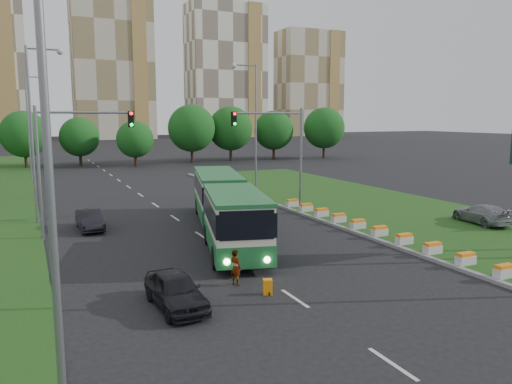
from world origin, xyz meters
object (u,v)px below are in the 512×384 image
articulated_bus (221,205)px  car_left_far (90,220)px  shopping_trolley (268,287)px  traffic_mast_left (67,150)px  pedestrian (236,267)px  car_left_near (176,290)px  traffic_mast_median (282,144)px  car_median (482,214)px

articulated_bus → car_left_far: articulated_bus is taller
car_left_far → shopping_trolley: (5.30, -15.73, -0.34)m
traffic_mast_left → pedestrian: (5.81, -12.47, -4.55)m
car_left_near → traffic_mast_median: bearing=47.3°
traffic_mast_median → car_left_far: 14.66m
articulated_bus → shopping_trolley: 11.36m
car_left_near → shopping_trolley: car_left_near is taller
traffic_mast_left → shopping_trolley: size_ratio=12.36×
traffic_mast_median → pedestrian: traffic_mast_median is taller
car_left_near → shopping_trolley: bearing=-5.4°
articulated_bus → car_left_far: 8.87m
traffic_mast_left → car_median: 27.37m
traffic_mast_left → traffic_mast_median: bearing=3.8°
traffic_mast_median → traffic_mast_left: same height
traffic_mast_left → articulated_bus: 9.89m
car_median → shopping_trolley: 20.01m
shopping_trolley → articulated_bus: bearing=97.6°
traffic_mast_median → car_left_near: bearing=-129.9°
traffic_mast_left → car_left_far: size_ratio=1.98×
traffic_mast_median → shopping_trolley: bearing=-119.6°
traffic_mast_median → pedestrian: 17.02m
pedestrian → shopping_trolley: pedestrian is taller
traffic_mast_left → shopping_trolley: (6.58, -14.09, -5.03)m
articulated_bus → car_median: bearing=-2.2°
articulated_bus → pedestrian: articulated_bus is taller
traffic_mast_left → car_left_far: traffic_mast_left is taller
car_left_far → car_median: (24.42, -9.86, 0.14)m
traffic_mast_median → car_median: traffic_mast_median is taller
traffic_mast_median → traffic_mast_left: size_ratio=1.00×
articulated_bus → traffic_mast_left: bearing=175.5°
articulated_bus → car_left_near: 12.49m
car_left_far → traffic_mast_median: bearing=-4.1°
car_median → shopping_trolley: size_ratio=7.03×
shopping_trolley → traffic_mast_left: bearing=133.6°
car_left_far → pedestrian: 14.82m
traffic_mast_left → articulated_bus: traffic_mast_left is taller
traffic_mast_left → articulated_bus: (8.73, -3.04, -3.52)m
traffic_mast_left → articulated_bus: size_ratio=0.44×
car_left_far → car_median: 26.34m
traffic_mast_left → car_median: traffic_mast_left is taller
car_left_far → car_median: bearing=-23.4°
traffic_mast_median → car_left_near: (-12.46, -14.92, -4.65)m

